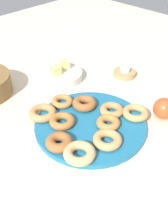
{
  "coord_description": "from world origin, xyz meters",
  "views": [
    {
      "loc": [
        -0.52,
        -0.47,
        0.6
      ],
      "look_at": [
        0.0,
        0.03,
        0.05
      ],
      "focal_mm": 43.79,
      "sensor_mm": 36.0,
      "label": 1
    }
  ],
  "objects_px": {
    "candle_holder": "(125,73)",
    "melon_chunk_right": "(65,64)",
    "donut_plate": "(90,125)",
    "donut_9": "(43,113)",
    "donut_7": "(112,110)",
    "donut_5": "(62,101)",
    "melon_chunk_left": "(56,71)",
    "donut_1": "(79,153)",
    "donut_0": "(108,123)",
    "donut_4": "(84,103)",
    "apple": "(164,108)",
    "donut_3": "(62,121)",
    "tealight": "(125,70)",
    "donut_6": "(107,140)",
    "donut_2": "(135,113)",
    "fruit_bowl": "(62,75)",
    "donut_8": "(59,142)"
  },
  "relations": [
    {
      "from": "donut_7",
      "to": "melon_chunk_left",
      "type": "xyz_separation_m",
      "value": [
        0.02,
        0.32,
        0.02
      ]
    },
    {
      "from": "donut_9",
      "to": "melon_chunk_right",
      "type": "relative_size",
      "value": 2.61
    },
    {
      "from": "donut_3",
      "to": "tealight",
      "type": "bearing_deg",
      "value": 8.53
    },
    {
      "from": "donut_2",
      "to": "fruit_bowl",
      "type": "distance_m",
      "value": 0.39
    },
    {
      "from": "donut_1",
      "to": "melon_chunk_right",
      "type": "xyz_separation_m",
      "value": [
        0.31,
        0.4,
        0.02
      ]
    },
    {
      "from": "donut_9",
      "to": "donut_3",
      "type": "bearing_deg",
      "value": -78.38
    },
    {
      "from": "donut_2",
      "to": "donut_9",
      "type": "distance_m",
      "value": 0.32
    },
    {
      "from": "donut_4",
      "to": "melon_chunk_right",
      "type": "relative_size",
      "value": 2.4
    },
    {
      "from": "tealight",
      "to": "melon_chunk_left",
      "type": "xyz_separation_m",
      "value": [
        -0.24,
        0.18,
        0.02
      ]
    },
    {
      "from": "donut_7",
      "to": "tealight",
      "type": "height_order",
      "value": "donut_7"
    },
    {
      "from": "candle_holder",
      "to": "melon_chunk_right",
      "type": "bearing_deg",
      "value": 133.02
    },
    {
      "from": "donut_7",
      "to": "donut_3",
      "type": "bearing_deg",
      "value": 153.67
    },
    {
      "from": "donut_5",
      "to": "candle_holder",
      "type": "xyz_separation_m",
      "value": [
        0.35,
        -0.02,
        -0.02
      ]
    },
    {
      "from": "donut_4",
      "to": "donut_6",
      "type": "bearing_deg",
      "value": -115.38
    },
    {
      "from": "donut_6",
      "to": "candle_holder",
      "type": "distance_m",
      "value": 0.45
    },
    {
      "from": "donut_8",
      "to": "donut_9",
      "type": "xyz_separation_m",
      "value": [
        0.06,
        0.15,
        -0.0
      ]
    },
    {
      "from": "donut_7",
      "to": "fruit_bowl",
      "type": "height_order",
      "value": "donut_7"
    },
    {
      "from": "donut_9",
      "to": "apple",
      "type": "bearing_deg",
      "value": -43.57
    },
    {
      "from": "donut_8",
      "to": "donut_6",
      "type": "bearing_deg",
      "value": -41.12
    },
    {
      "from": "donut_0",
      "to": "apple",
      "type": "relative_size",
      "value": 1.05
    },
    {
      "from": "donut_9",
      "to": "donut_7",
      "type": "bearing_deg",
      "value": -42.1
    },
    {
      "from": "donut_6",
      "to": "donut_9",
      "type": "height_order",
      "value": "same"
    },
    {
      "from": "fruit_bowl",
      "to": "candle_holder",
      "type": "bearing_deg",
      "value": -40.39
    },
    {
      "from": "donut_6",
      "to": "tealight",
      "type": "bearing_deg",
      "value": 30.5
    },
    {
      "from": "donut_plate",
      "to": "donut_6",
      "type": "relative_size",
      "value": 4.16
    },
    {
      "from": "donut_7",
      "to": "melon_chunk_right",
      "type": "bearing_deg",
      "value": 75.58
    },
    {
      "from": "candle_holder",
      "to": "apple",
      "type": "relative_size",
      "value": 1.27
    },
    {
      "from": "donut_8",
      "to": "tealight",
      "type": "bearing_deg",
      "value": 14.87
    },
    {
      "from": "apple",
      "to": "donut_plate",
      "type": "bearing_deg",
      "value": 146.28
    },
    {
      "from": "donut_2",
      "to": "tealight",
      "type": "relative_size",
      "value": 2.1
    },
    {
      "from": "donut_4",
      "to": "tealight",
      "type": "distance_m",
      "value": 0.31
    },
    {
      "from": "donut_0",
      "to": "donut_3",
      "type": "height_order",
      "value": "same"
    },
    {
      "from": "donut_3",
      "to": "donut_5",
      "type": "relative_size",
      "value": 1.08
    },
    {
      "from": "donut_5",
      "to": "melon_chunk_left",
      "type": "xyz_separation_m",
      "value": [
        0.11,
        0.16,
        0.02
      ]
    },
    {
      "from": "donut_plate",
      "to": "donut_4",
      "type": "bearing_deg",
      "value": 56.7
    },
    {
      "from": "fruit_bowl",
      "to": "donut_0",
      "type": "bearing_deg",
      "value": -108.08
    },
    {
      "from": "donut_3",
      "to": "fruit_bowl",
      "type": "bearing_deg",
      "value": 48.18
    },
    {
      "from": "melon_chunk_left",
      "to": "donut_0",
      "type": "bearing_deg",
      "value": -103.52
    },
    {
      "from": "donut_2",
      "to": "donut_9",
      "type": "bearing_deg",
      "value": 134.37
    },
    {
      "from": "donut_0",
      "to": "donut_5",
      "type": "relative_size",
      "value": 1.0
    },
    {
      "from": "donut_6",
      "to": "apple",
      "type": "relative_size",
      "value": 1.21
    },
    {
      "from": "donut_plate",
      "to": "donut_7",
      "type": "distance_m",
      "value": 0.09
    },
    {
      "from": "donut_1",
      "to": "tealight",
      "type": "relative_size",
      "value": 2.22
    },
    {
      "from": "apple",
      "to": "donut_7",
      "type": "bearing_deg",
      "value": 134.47
    },
    {
      "from": "donut_plate",
      "to": "donut_9",
      "type": "xyz_separation_m",
      "value": [
        -0.09,
        0.14,
        0.02
      ]
    },
    {
      "from": "donut_0",
      "to": "donut_4",
      "type": "distance_m",
      "value": 0.13
    },
    {
      "from": "donut_4",
      "to": "fruit_bowl",
      "type": "xyz_separation_m",
      "value": [
        0.09,
        0.23,
        -0.02
      ]
    },
    {
      "from": "donut_9",
      "to": "candle_holder",
      "type": "bearing_deg",
      "value": -2.21
    },
    {
      "from": "donut_9",
      "to": "donut_0",
      "type": "bearing_deg",
      "value": -59.37
    },
    {
      "from": "donut_plate",
      "to": "donut_1",
      "type": "height_order",
      "value": "donut_1"
    }
  ]
}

